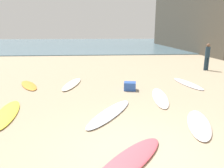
{
  "coord_description": "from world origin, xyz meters",
  "views": [
    {
      "loc": [
        -0.79,
        -3.58,
        2.45
      ],
      "look_at": [
        -0.14,
        4.84,
        0.3
      ],
      "focal_mm": 34.01,
      "sensor_mm": 36.0,
      "label": 1
    }
  ],
  "objects_px": {
    "surfboard_5": "(129,161)",
    "beachgoer_near": "(207,56)",
    "surfboard_3": "(160,97)",
    "surfboard_1": "(29,85)",
    "surfboard_6": "(199,124)",
    "surfboard_8": "(110,113)",
    "beach_cooler": "(130,86)",
    "surfboard_7": "(72,84)",
    "surfboard_0": "(188,83)",
    "surfboard_4": "(7,114)"
  },
  "relations": [
    {
      "from": "surfboard_5",
      "to": "beachgoer_near",
      "type": "distance_m",
      "value": 11.17
    },
    {
      "from": "surfboard_5",
      "to": "surfboard_3",
      "type": "bearing_deg",
      "value": -71.97
    },
    {
      "from": "surfboard_1",
      "to": "surfboard_6",
      "type": "distance_m",
      "value": 7.3
    },
    {
      "from": "surfboard_6",
      "to": "surfboard_8",
      "type": "height_order",
      "value": "surfboard_8"
    },
    {
      "from": "beachgoer_near",
      "to": "beach_cooler",
      "type": "relative_size",
      "value": 3.42
    },
    {
      "from": "surfboard_6",
      "to": "surfboard_7",
      "type": "relative_size",
      "value": 0.82
    },
    {
      "from": "surfboard_1",
      "to": "surfboard_3",
      "type": "bearing_deg",
      "value": 131.03
    },
    {
      "from": "surfboard_0",
      "to": "beachgoer_near",
      "type": "distance_m",
      "value": 4.39
    },
    {
      "from": "surfboard_8",
      "to": "beach_cooler",
      "type": "bearing_deg",
      "value": -80.53
    },
    {
      "from": "surfboard_1",
      "to": "beachgoer_near",
      "type": "distance_m",
      "value": 10.48
    },
    {
      "from": "surfboard_5",
      "to": "beachgoer_near",
      "type": "xyz_separation_m",
      "value": [
        6.32,
        9.17,
        0.88
      ]
    },
    {
      "from": "surfboard_3",
      "to": "beachgoer_near",
      "type": "xyz_separation_m",
      "value": [
        4.55,
        5.32,
        0.89
      ]
    },
    {
      "from": "surfboard_0",
      "to": "surfboard_7",
      "type": "distance_m",
      "value": 5.38
    },
    {
      "from": "surfboard_4",
      "to": "surfboard_5",
      "type": "bearing_deg",
      "value": -47.95
    },
    {
      "from": "surfboard_3",
      "to": "beach_cooler",
      "type": "bearing_deg",
      "value": -40.42
    },
    {
      "from": "surfboard_1",
      "to": "beach_cooler",
      "type": "height_order",
      "value": "beach_cooler"
    },
    {
      "from": "surfboard_1",
      "to": "surfboard_7",
      "type": "distance_m",
      "value": 1.93
    },
    {
      "from": "surfboard_3",
      "to": "beachgoer_near",
      "type": "height_order",
      "value": "beachgoer_near"
    },
    {
      "from": "surfboard_7",
      "to": "beachgoer_near",
      "type": "bearing_deg",
      "value": -148.76
    },
    {
      "from": "surfboard_4",
      "to": "beach_cooler",
      "type": "bearing_deg",
      "value": 21.13
    },
    {
      "from": "beachgoer_near",
      "to": "beach_cooler",
      "type": "bearing_deg",
      "value": 19.05
    },
    {
      "from": "surfboard_3",
      "to": "surfboard_5",
      "type": "xyz_separation_m",
      "value": [
        -1.76,
        -3.85,
        0.01
      ]
    },
    {
      "from": "surfboard_7",
      "to": "beachgoer_near",
      "type": "relative_size",
      "value": 1.46
    },
    {
      "from": "surfboard_4",
      "to": "beach_cooler",
      "type": "relative_size",
      "value": 4.93
    },
    {
      "from": "surfboard_8",
      "to": "beach_cooler",
      "type": "xyz_separation_m",
      "value": [
        1.01,
        2.58,
        0.13
      ]
    },
    {
      "from": "surfboard_1",
      "to": "surfboard_8",
      "type": "height_order",
      "value": "surfboard_8"
    },
    {
      "from": "surfboard_5",
      "to": "beach_cooler",
      "type": "relative_size",
      "value": 4.46
    },
    {
      "from": "surfboard_0",
      "to": "surfboard_6",
      "type": "bearing_deg",
      "value": 62.55
    },
    {
      "from": "surfboard_8",
      "to": "surfboard_3",
      "type": "bearing_deg",
      "value": -113.17
    },
    {
      "from": "surfboard_0",
      "to": "beachgoer_near",
      "type": "xyz_separation_m",
      "value": [
        2.65,
        3.38,
        0.89
      ]
    },
    {
      "from": "surfboard_1",
      "to": "surfboard_3",
      "type": "xyz_separation_m",
      "value": [
        5.4,
        -2.17,
        -0.0
      ]
    },
    {
      "from": "surfboard_0",
      "to": "surfboard_6",
      "type": "distance_m",
      "value": 4.56
    },
    {
      "from": "surfboard_6",
      "to": "surfboard_0",
      "type": "bearing_deg",
      "value": -89.71
    },
    {
      "from": "surfboard_8",
      "to": "surfboard_0",
      "type": "bearing_deg",
      "value": -108.11
    },
    {
      "from": "surfboard_3",
      "to": "beachgoer_near",
      "type": "bearing_deg",
      "value": -120.4
    },
    {
      "from": "surfboard_4",
      "to": "surfboard_7",
      "type": "relative_size",
      "value": 0.99
    },
    {
      "from": "surfboard_7",
      "to": "surfboard_1",
      "type": "bearing_deg",
      "value": 12.0
    },
    {
      "from": "surfboard_7",
      "to": "beachgoer_near",
      "type": "distance_m",
      "value": 8.64
    },
    {
      "from": "surfboard_1",
      "to": "surfboard_5",
      "type": "xyz_separation_m",
      "value": [
        3.63,
        -6.02,
        0.01
      ]
    },
    {
      "from": "beachgoer_near",
      "to": "surfboard_4",
      "type": "bearing_deg",
      "value": 16.28
    },
    {
      "from": "surfboard_3",
      "to": "surfboard_6",
      "type": "bearing_deg",
      "value": 108.49
    },
    {
      "from": "surfboard_0",
      "to": "surfboard_1",
      "type": "bearing_deg",
      "value": -9.28
    },
    {
      "from": "beachgoer_near",
      "to": "surfboard_8",
      "type": "bearing_deg",
      "value": 27.93
    },
    {
      "from": "surfboard_6",
      "to": "beach_cooler",
      "type": "distance_m",
      "value": 3.74
    },
    {
      "from": "surfboard_3",
      "to": "surfboard_5",
      "type": "distance_m",
      "value": 4.24
    },
    {
      "from": "surfboard_5",
      "to": "surfboard_8",
      "type": "height_order",
      "value": "surfboard_5"
    },
    {
      "from": "beach_cooler",
      "to": "beachgoer_near",
      "type": "bearing_deg",
      "value": 37.13
    },
    {
      "from": "surfboard_5",
      "to": "surfboard_8",
      "type": "xyz_separation_m",
      "value": [
        -0.19,
        2.43,
        -0.0
      ]
    },
    {
      "from": "surfboard_5",
      "to": "surfboard_8",
      "type": "distance_m",
      "value": 2.44
    },
    {
      "from": "surfboard_3",
      "to": "surfboard_8",
      "type": "bearing_deg",
      "value": 46.19
    }
  ]
}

